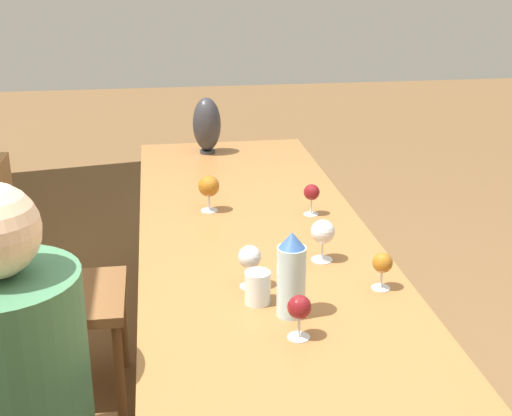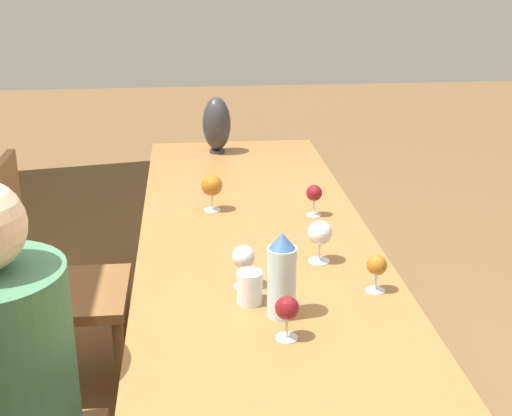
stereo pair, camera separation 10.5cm
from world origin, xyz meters
TOP-DOWN VIEW (x-y plane):
  - dining_table at (0.00, 0.00)m, footprint 3.09×0.82m
  - water_bottle at (-0.32, -0.01)m, footprint 0.08×0.08m
  - water_tumbler at (-0.24, 0.07)m, footprint 0.07×0.07m
  - vase at (1.34, 0.09)m, footprint 0.14×0.14m
  - wine_glass_0 at (-0.21, -0.31)m, footprint 0.06×0.06m
  - wine_glass_1 at (-0.45, -0.01)m, footprint 0.06×0.06m
  - wine_glass_2 at (-0.14, 0.08)m, footprint 0.07×0.07m
  - wine_glass_3 at (0.43, -0.24)m, footprint 0.06×0.06m
  - wine_glass_4 at (0.02, -0.18)m, footprint 0.08×0.08m
  - wine_glass_5 at (0.53, 0.14)m, footprint 0.08×0.08m
  - chair_far at (0.44, 0.78)m, footprint 0.44×0.44m
  - person_near at (-0.54, 0.69)m, footprint 0.37×0.37m

SIDE VIEW (x-z plane):
  - chair_far at x=0.44m, z-range 0.03..0.99m
  - person_near at x=-0.54m, z-range 0.04..1.25m
  - dining_table at x=0.00m, z-range 0.30..1.03m
  - water_tumbler at x=-0.24m, z-range 0.73..0.82m
  - wine_glass_0 at x=-0.21m, z-range 0.75..0.86m
  - wine_glass_1 at x=-0.45m, z-range 0.75..0.87m
  - wine_glass_3 at x=0.43m, z-range 0.75..0.87m
  - wine_glass_2 at x=-0.14m, z-range 0.75..0.89m
  - wine_glass_4 at x=0.02m, z-range 0.75..0.89m
  - wine_glass_5 at x=0.53m, z-range 0.75..0.90m
  - water_bottle at x=-0.32m, z-range 0.72..0.97m
  - vase at x=1.34m, z-range 0.73..1.01m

